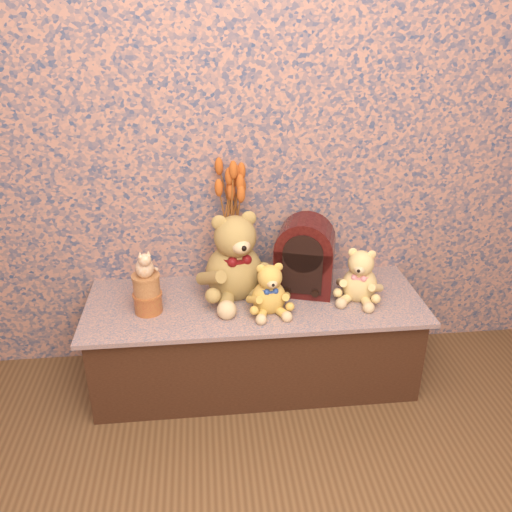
{
  "coord_description": "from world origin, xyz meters",
  "views": [
    {
      "loc": [
        -0.21,
        -0.76,
        1.61
      ],
      "look_at": [
        0.0,
        1.19,
        0.66
      ],
      "focal_mm": 37.19,
      "sensor_mm": 36.0,
      "label": 1
    }
  ],
  "objects_px": {
    "teddy_large": "(234,252)",
    "teddy_medium": "(269,285)",
    "ceramic_vase": "(234,266)",
    "cat_figurine": "(144,262)",
    "teddy_small": "(360,272)",
    "cathedral_radio": "(305,255)",
    "biscuit_tin_lower": "(148,303)"
  },
  "relations": [
    {
      "from": "teddy_small",
      "to": "cat_figurine",
      "type": "distance_m",
      "value": 0.92
    },
    {
      "from": "teddy_medium",
      "to": "teddy_small",
      "type": "xyz_separation_m",
      "value": [
        0.41,
        0.06,
        0.01
      ]
    },
    {
      "from": "ceramic_vase",
      "to": "biscuit_tin_lower",
      "type": "height_order",
      "value": "ceramic_vase"
    },
    {
      "from": "teddy_large",
      "to": "teddy_medium",
      "type": "relative_size",
      "value": 1.76
    },
    {
      "from": "teddy_large",
      "to": "biscuit_tin_lower",
      "type": "xyz_separation_m",
      "value": [
        -0.37,
        -0.11,
        -0.17
      ]
    },
    {
      "from": "teddy_medium",
      "to": "teddy_small",
      "type": "distance_m",
      "value": 0.41
    },
    {
      "from": "teddy_medium",
      "to": "cathedral_radio",
      "type": "height_order",
      "value": "cathedral_radio"
    },
    {
      "from": "teddy_large",
      "to": "ceramic_vase",
      "type": "relative_size",
      "value": 2.21
    },
    {
      "from": "cat_figurine",
      "to": "teddy_medium",
      "type": "bearing_deg",
      "value": -18.78
    },
    {
      "from": "ceramic_vase",
      "to": "cat_figurine",
      "type": "relative_size",
      "value": 1.52
    },
    {
      "from": "ceramic_vase",
      "to": "cat_figurine",
      "type": "bearing_deg",
      "value": -151.75
    },
    {
      "from": "teddy_large",
      "to": "teddy_small",
      "type": "distance_m",
      "value": 0.56
    },
    {
      "from": "teddy_large",
      "to": "cat_figurine",
      "type": "bearing_deg",
      "value": -178.81
    },
    {
      "from": "teddy_medium",
      "to": "cathedral_radio",
      "type": "relative_size",
      "value": 0.68
    },
    {
      "from": "biscuit_tin_lower",
      "to": "cathedral_radio",
      "type": "bearing_deg",
      "value": 9.46
    },
    {
      "from": "cathedral_radio",
      "to": "ceramic_vase",
      "type": "relative_size",
      "value": 1.84
    },
    {
      "from": "teddy_medium",
      "to": "cat_figurine",
      "type": "relative_size",
      "value": 1.91
    },
    {
      "from": "teddy_small",
      "to": "cathedral_radio",
      "type": "bearing_deg",
      "value": -178.61
    },
    {
      "from": "ceramic_vase",
      "to": "biscuit_tin_lower",
      "type": "bearing_deg",
      "value": -151.75
    },
    {
      "from": "teddy_small",
      "to": "cathedral_radio",
      "type": "distance_m",
      "value": 0.25
    },
    {
      "from": "ceramic_vase",
      "to": "cat_figurine",
      "type": "distance_m",
      "value": 0.45
    },
    {
      "from": "teddy_large",
      "to": "biscuit_tin_lower",
      "type": "relative_size",
      "value": 3.58
    },
    {
      "from": "teddy_large",
      "to": "ceramic_vase",
      "type": "xyz_separation_m",
      "value": [
        0.01,
        0.09,
        -0.11
      ]
    },
    {
      "from": "teddy_large",
      "to": "teddy_small",
      "type": "xyz_separation_m",
      "value": [
        0.54,
        -0.09,
        -0.08
      ]
    },
    {
      "from": "teddy_medium",
      "to": "cat_figurine",
      "type": "height_order",
      "value": "cat_figurine"
    },
    {
      "from": "teddy_large",
      "to": "biscuit_tin_lower",
      "type": "bearing_deg",
      "value": -178.81
    },
    {
      "from": "teddy_large",
      "to": "cat_figurine",
      "type": "relative_size",
      "value": 3.35
    },
    {
      "from": "teddy_large",
      "to": "ceramic_vase",
      "type": "height_order",
      "value": "teddy_large"
    },
    {
      "from": "cathedral_radio",
      "to": "teddy_medium",
      "type": "bearing_deg",
      "value": -121.88
    },
    {
      "from": "teddy_small",
      "to": "ceramic_vase",
      "type": "bearing_deg",
      "value": -174.83
    },
    {
      "from": "teddy_medium",
      "to": "ceramic_vase",
      "type": "height_order",
      "value": "teddy_medium"
    },
    {
      "from": "teddy_large",
      "to": "cathedral_radio",
      "type": "height_order",
      "value": "teddy_large"
    }
  ]
}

